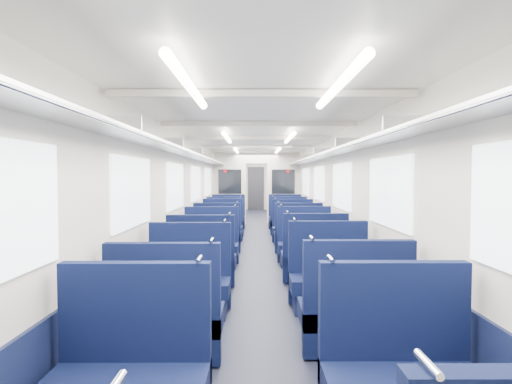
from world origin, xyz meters
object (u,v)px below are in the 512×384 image
seat_14 (222,229)px  seat_16 (226,224)px  seat_2 (130,383)px  seat_18 (228,219)px  seat_8 (202,263)px  seat_11 (305,247)px  seat_7 (330,282)px  seat_17 (288,223)px  seat_19 (285,219)px  seat_13 (298,237)px  seat_3 (400,381)px  seat_9 (314,260)px  seat_5 (354,316)px  seat_6 (189,285)px  seat_12 (218,237)px  seat_4 (167,322)px  bulkhead (257,187)px  end_door (256,188)px  seat_10 (211,248)px  seat_15 (293,230)px

seat_14 → seat_16: same height
seat_2 → seat_18: same height
seat_8 → seat_11: size_ratio=1.00×
seat_7 → seat_17: bearing=90.0°
seat_16 → seat_19: 2.01m
seat_16 → seat_13: bearing=-53.5°
seat_17 → seat_19: size_ratio=1.00×
seat_11 → seat_7: bearing=-90.0°
seat_3 → seat_13: 5.72m
seat_9 → seat_14: same height
seat_5 → seat_18: 8.10m
seat_6 → seat_11: 2.97m
seat_8 → seat_12: size_ratio=1.00×
seat_4 → seat_7: size_ratio=1.00×
seat_8 → seat_9: size_ratio=1.00×
seat_18 → seat_8: bearing=-90.0°
seat_13 → seat_5: bearing=-90.0°
seat_5 → seat_9: (0.00, 2.40, 0.00)m
seat_3 → seat_14: bearing=103.4°
seat_5 → seat_13: (0.00, 4.61, 0.00)m
bulkhead → seat_5: size_ratio=2.60×
seat_3 → seat_6: size_ratio=1.00×
seat_3 → bulkhead: bearing=94.5°
seat_3 → seat_5: size_ratio=1.00×
seat_3 → seat_16: bearing=101.8°
end_door → seat_18: bearing=-96.8°
end_door → seat_9: bearing=-86.2°
seat_4 → seat_19: 8.27m
seat_6 → seat_14: 4.81m
seat_5 → seat_19: 7.97m
bulkhead → seat_13: bulkhead is taller
seat_11 → seat_19: (0.00, 4.49, 0.00)m
seat_9 → seat_16: same height
bulkhead → seat_17: bulkhead is taller
seat_4 → seat_8: (0.00, 2.30, 0.00)m
seat_18 → seat_19: 1.66m
seat_3 → seat_9: same height
seat_7 → seat_19: size_ratio=1.00×
seat_13 → seat_19: bearing=90.0°
end_door → seat_8: end_door is taller
seat_2 → seat_18: 9.05m
seat_18 → bulkhead: bearing=61.6°
seat_3 → seat_16: same height
seat_13 → seat_16: bearing=126.5°
seat_19 → seat_12: bearing=-116.4°
seat_5 → seat_8: bearing=127.3°
seat_9 → seat_4: bearing=-123.3°
seat_10 → seat_11: size_ratio=1.00×
seat_4 → seat_15: bearing=74.0°
seat_10 → seat_15: bearing=53.8°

